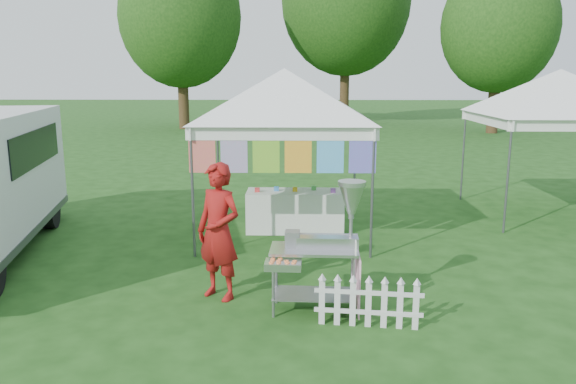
{
  "coord_description": "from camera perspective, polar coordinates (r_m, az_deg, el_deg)",
  "views": [
    {
      "loc": [
        0.26,
        -6.57,
        2.89
      ],
      "look_at": [
        0.09,
        1.96,
        1.1
      ],
      "focal_mm": 35.0,
      "sensor_mm": 36.0,
      "label": 1
    }
  ],
  "objects": [
    {
      "name": "tree_mid",
      "position": [
        34.94,
        5.94,
        18.76
      ],
      "size": [
        7.6,
        7.6,
        11.52
      ],
      "color": "#352113",
      "rests_on": "ground"
    },
    {
      "name": "picket_fence",
      "position": [
        6.69,
        8.17,
        -11.16
      ],
      "size": [
        1.25,
        0.18,
        0.56
      ],
      "rotation": [
        0.0,
        0.0,
        -0.12
      ],
      "color": "silver",
      "rests_on": "ground"
    },
    {
      "name": "canopy_right",
      "position": [
        12.7,
        26.0,
        11.13
      ],
      "size": [
        4.24,
        4.24,
        3.45
      ],
      "color": "#59595E",
      "rests_on": "ground"
    },
    {
      "name": "canopy_main",
      "position": [
        10.07,
        -0.37,
        12.4
      ],
      "size": [
        4.24,
        4.24,
        3.45
      ],
      "color": "#59595E",
      "rests_on": "ground"
    },
    {
      "name": "vendor",
      "position": [
        7.33,
        -7.05,
        -4.01
      ],
      "size": [
        0.78,
        0.72,
        1.8
      ],
      "primitive_type": "imported",
      "rotation": [
        0.0,
        0.0,
        -0.57
      ],
      "color": "maroon",
      "rests_on": "ground"
    },
    {
      "name": "tree_left",
      "position": [
        31.35,
        -10.88,
        17.03
      ],
      "size": [
        6.4,
        6.4,
        9.53
      ],
      "color": "#352113",
      "rests_on": "ground"
    },
    {
      "name": "ground",
      "position": [
        7.19,
        -1.09,
        -11.86
      ],
      "size": [
        120.0,
        120.0,
        0.0
      ],
      "primitive_type": "plane",
      "color": "#194012",
      "rests_on": "ground"
    },
    {
      "name": "tree_right",
      "position": [
        30.27,
        20.67,
        15.45
      ],
      "size": [
        5.6,
        5.6,
        8.42
      ],
      "color": "#352113",
      "rests_on": "ground"
    },
    {
      "name": "donut_cart",
      "position": [
        6.83,
        4.14,
        -4.54
      ],
      "size": [
        1.21,
        0.78,
        1.64
      ],
      "rotation": [
        0.0,
        0.0,
        -0.04
      ],
      "color": "gray",
      "rests_on": "ground"
    },
    {
      "name": "display_table",
      "position": [
        10.54,
        0.72,
        -1.93
      ],
      "size": [
        1.8,
        0.7,
        0.76
      ],
      "primitive_type": "cube",
      "color": "white",
      "rests_on": "ground"
    }
  ]
}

